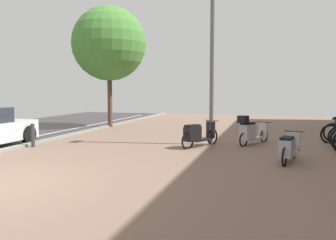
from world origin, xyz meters
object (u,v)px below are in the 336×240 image
at_px(scooter_mid, 288,148).
at_px(scooter_far, 250,131).
at_px(street_tree, 109,44).
at_px(scooter_near, 197,135).
at_px(lamp_post, 212,56).
at_px(bollard_far, 33,135).

height_order(scooter_mid, scooter_far, scooter_far).
xyz_separation_m(scooter_mid, street_tree, (-8.02, 6.45, 3.67)).
distance_m(scooter_near, lamp_post, 2.66).
height_order(scooter_mid, street_tree, street_tree).
relative_size(lamp_post, street_tree, 0.91).
bearing_deg(scooter_near, scooter_far, 30.24).
relative_size(scooter_mid, lamp_post, 0.32).
bearing_deg(scooter_far, lamp_post, -167.22).
relative_size(scooter_far, bollard_far, 2.15).
relative_size(scooter_mid, street_tree, 0.29).
height_order(scooter_far, lamp_post, lamp_post).
xyz_separation_m(scooter_near, street_tree, (-5.33, 4.74, 3.64)).
bearing_deg(bollard_far, lamp_post, 21.06).
bearing_deg(street_tree, scooter_far, -28.74).
xyz_separation_m(scooter_mid, scooter_far, (-1.08, 2.65, 0.08)).
relative_size(scooter_mid, bollard_far, 2.23).
bearing_deg(scooter_near, bollard_far, -164.17).
bearing_deg(scooter_near, street_tree, 138.36).
xyz_separation_m(scooter_near, lamp_post, (0.34, 0.65, 2.56)).
height_order(lamp_post, bollard_far, lamp_post).
bearing_deg(bollard_far, scooter_far, 19.56).
height_order(scooter_near, street_tree, street_tree).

